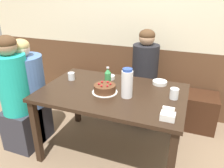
# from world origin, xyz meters

# --- Properties ---
(ground_plane) EXTENTS (12.00, 12.00, 0.00)m
(ground_plane) POSITION_xyz_m (0.00, 0.00, 0.00)
(ground_plane) COLOR #846B51
(back_wall) EXTENTS (4.80, 0.04, 2.50)m
(back_wall) POSITION_xyz_m (0.00, 1.05, 1.25)
(back_wall) COLOR brown
(back_wall) RESTS_ON ground_plane
(bench_seat) EXTENTS (2.11, 0.38, 0.45)m
(bench_seat) POSITION_xyz_m (0.00, 0.83, 0.22)
(bench_seat) COLOR #381E11
(bench_seat) RESTS_ON ground_plane
(dining_table) EXTENTS (1.39, 0.89, 0.73)m
(dining_table) POSITION_xyz_m (0.00, 0.00, 0.64)
(dining_table) COLOR black
(dining_table) RESTS_ON ground_plane
(birthday_cake) EXTENTS (0.24, 0.24, 0.10)m
(birthday_cake) POSITION_xyz_m (-0.06, -0.05, 0.77)
(birthday_cake) COLOR white
(birthday_cake) RESTS_ON dining_table
(water_pitcher) EXTENTS (0.10, 0.10, 0.27)m
(water_pitcher) POSITION_xyz_m (0.17, -0.06, 0.86)
(water_pitcher) COLOR white
(water_pitcher) RESTS_ON dining_table
(soju_bottle) EXTENTS (0.06, 0.06, 0.19)m
(soju_bottle) POSITION_xyz_m (-0.10, 0.13, 0.82)
(soju_bottle) COLOR #388E4C
(soju_bottle) RESTS_ON dining_table
(napkin_holder) EXTENTS (0.11, 0.08, 0.11)m
(napkin_holder) POSITION_xyz_m (0.57, -0.32, 0.77)
(napkin_holder) COLOR white
(napkin_holder) RESTS_ON dining_table
(bowl_soup_white) EXTENTS (0.10, 0.10, 0.04)m
(bowl_soup_white) POSITION_xyz_m (-0.13, 0.28, 0.75)
(bowl_soup_white) COLOR white
(bowl_soup_white) RESTS_ON dining_table
(bowl_rice_small) EXTENTS (0.15, 0.15, 0.04)m
(bowl_rice_small) POSITION_xyz_m (0.40, 0.33, 0.74)
(bowl_rice_small) COLOR white
(bowl_rice_small) RESTS_ON dining_table
(glass_water_tall) EXTENTS (0.08, 0.08, 0.10)m
(glass_water_tall) POSITION_xyz_m (0.57, 0.05, 0.78)
(glass_water_tall) COLOR silver
(glass_water_tall) RESTS_ON dining_table
(glass_tumbler_short) EXTENTS (0.07, 0.07, 0.08)m
(glass_tumbler_short) POSITION_xyz_m (-0.52, 0.11, 0.77)
(glass_tumbler_short) COLOR silver
(glass_tumbler_short) RESTS_ON dining_table
(person_teal_shirt) EXTENTS (0.39, 0.39, 1.18)m
(person_teal_shirt) POSITION_xyz_m (-0.95, -0.10, 0.59)
(person_teal_shirt) COLOR #33333D
(person_teal_shirt) RESTS_ON ground_plane
(person_pale_blue_shirt) EXTENTS (0.34, 0.31, 1.25)m
(person_pale_blue_shirt) POSITION_xyz_m (-0.95, -0.27, 0.58)
(person_pale_blue_shirt) COLOR #33333D
(person_pale_blue_shirt) RESTS_ON ground_plane
(person_grey_tee) EXTENTS (0.31, 0.34, 1.22)m
(person_grey_tee) POSITION_xyz_m (0.16, 0.71, 0.57)
(person_grey_tee) COLOR #33333D
(person_grey_tee) RESTS_ON ground_plane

